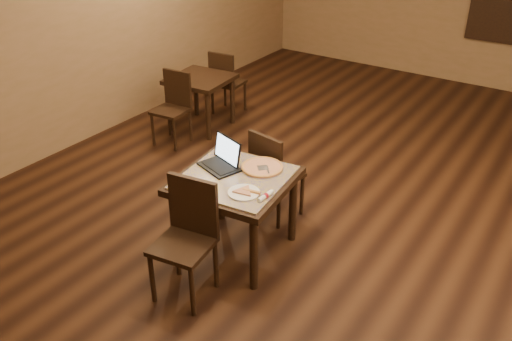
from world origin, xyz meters
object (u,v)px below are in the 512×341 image
Objects in this scene: chair_main_near at (188,232)px; other_table_b_chair_near at (174,103)px; tiled_table at (235,187)px; other_table_b at (201,86)px; laptop at (223,159)px; other_table_b_chair_far at (225,80)px; chair_main_far at (272,171)px; pizza_pan at (262,169)px.

other_table_b_chair_near is (-1.94, 2.03, -0.05)m from chair_main_near.
tiled_table reaches higher than other_table_b.
laptop is at bearing -51.37° from other_table_b.
laptop is 0.46× the size of other_table_b_chair_near.
other_table_b_chair_near is (-1.75, 1.31, -0.32)m from laptop.
tiled_table is 1.14× the size of other_table_b_chair_far.
other_table_b_chair_near is (-1.95, 1.42, -0.16)m from tiled_table.
other_table_b is (-1.75, 1.83, -0.25)m from laptop.
chair_main_far reaches higher than other_table_b.
tiled_table is 1.27× the size of other_table_b.
other_table_b is (-1.93, 1.32, 0.05)m from chair_main_far.
chair_main_near is at bearing -57.85° from other_table_b.
other_table_b_chair_near is at bearing -12.09° from chair_main_far.
chair_main_far is at bearing -27.33° from other_table_b_chair_near.
chair_main_far is 1.16× the size of other_table_b.
pizza_pan is 2.68m from other_table_b.
chair_main_near is 1.24m from chair_main_far.
chair_main_near reaches higher than chair_main_far.
tiled_table is at bearing -9.44° from laptop.
other_table_b_chair_near is at bearing -95.73° from other_table_b.
laptop is at bearing 145.65° from tiled_table.
pizza_pan is (0.32, 0.13, -0.06)m from laptop.
pizza_pan is 3.04m from other_table_b_chair_far.
tiled_table is 3.14m from other_table_b_chair_far.
chair_main_near is 1.23× the size of other_table_b.
chair_main_far is (-0.01, 0.62, -0.14)m from tiled_table.
laptop is 2.94m from other_table_b_chair_far.
chair_main_near is 2.39× the size of laptop.
chair_main_near is 1.10× the size of other_table_b_chair_near.
other_table_b is 0.53m from other_table_b_chair_near.
pizza_pan is (0.13, -0.38, 0.24)m from chair_main_far.
other_table_b is at bearing 140.57° from pizza_pan.
tiled_table is at bearing -116.57° from pizza_pan.
laptop is 0.46× the size of other_table_b_chair_far.
chair_main_far is 0.47m from pizza_pan.
other_table_b_chair_near is (-2.07, 1.18, -0.26)m from pizza_pan.
other_table_b_chair_far is (-2.06, 2.22, -0.26)m from pizza_pan.
chair_main_near is 3.63m from other_table_b_chair_far.
chair_main_near is 3.20m from other_table_b.
other_table_b_chair_far is at bearing 132.84° from pizza_pan.
tiled_table is at bearing 80.36° from chair_main_near.
chair_main_far is at bearing -39.30° from other_table_b.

